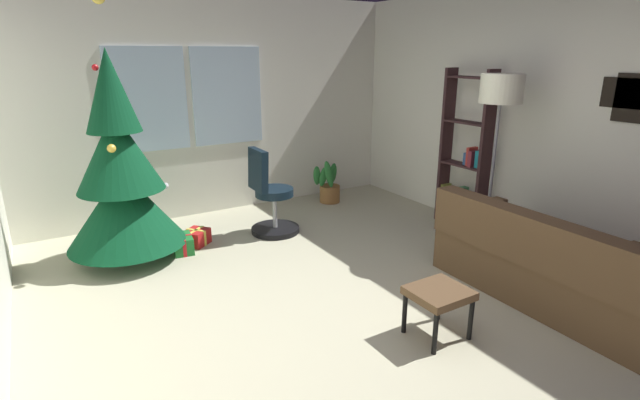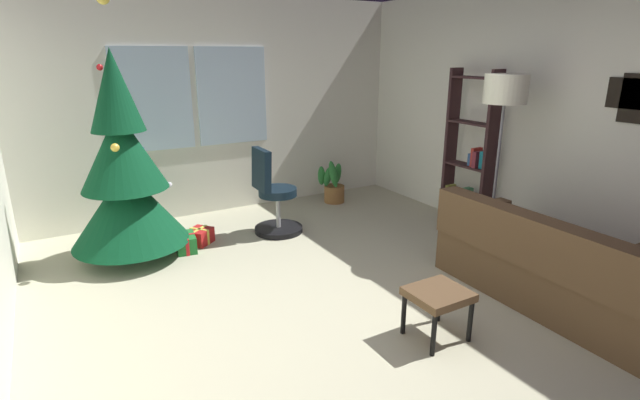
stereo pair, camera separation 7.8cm
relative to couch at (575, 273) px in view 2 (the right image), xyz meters
The scene contains 12 objects.
ground_plane 1.81m from the couch, 153.27° to the left, with size 4.88×6.16×0.10m, color #B7B495.
wall_back_with_windows 4.38m from the couch, 112.29° to the left, with size 4.88×0.12×2.71m.
wall_right_with_frames 1.61m from the couch, 41.68° to the left, with size 0.12×6.16×2.71m.
couch is the anchor object (origin of this frame).
footstool 1.33m from the couch, behind, with size 0.41×0.38×0.38m.
holiday_tree 4.18m from the couch, 136.20° to the left, with size 1.15×1.15×2.54m.
gift_box_red 3.68m from the couch, 128.72° to the left, with size 0.34×0.33×0.18m.
gift_box_green 3.71m from the couch, 132.04° to the left, with size 0.24×0.35×0.18m.
office_chair 3.12m from the couch, 117.57° to the left, with size 0.56×0.56×1.00m.
bookshelf 1.98m from the couch, 70.76° to the left, with size 0.18×0.64×1.85m.
floor_lamp 1.76m from the couch, 74.57° to the left, with size 0.41×0.41×1.82m.
potted_plant 3.45m from the couch, 93.78° to the left, with size 0.38×0.39×0.64m.
Camera 2 is at (-2.01, -2.85, 2.02)m, focal length 26.85 mm.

